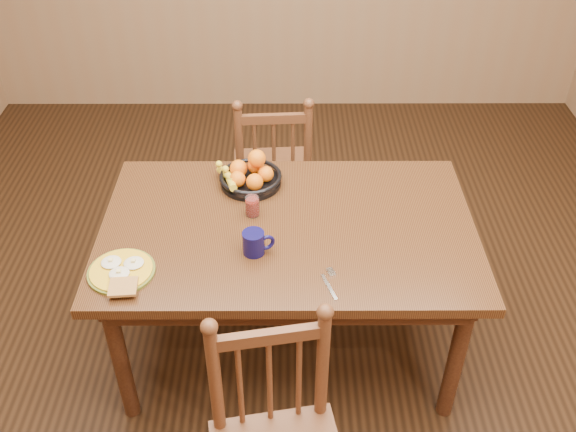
{
  "coord_description": "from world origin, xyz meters",
  "views": [
    {
      "loc": [
        -0.01,
        -2.14,
        2.47
      ],
      "look_at": [
        0.0,
        0.0,
        0.8
      ],
      "focal_mm": 40.0,
      "sensor_mm": 36.0,
      "label": 1
    }
  ],
  "objects_px": {
    "chair_far": "(273,171)",
    "breakfast_plate": "(122,271)",
    "coffee_mug": "(255,242)",
    "dining_table": "(288,240)",
    "fruit_bowl": "(250,175)"
  },
  "relations": [
    {
      "from": "coffee_mug",
      "to": "fruit_bowl",
      "type": "height_order",
      "value": "fruit_bowl"
    },
    {
      "from": "breakfast_plate",
      "to": "fruit_bowl",
      "type": "bearing_deg",
      "value": 52.02
    },
    {
      "from": "dining_table",
      "to": "coffee_mug",
      "type": "bearing_deg",
      "value": -127.69
    },
    {
      "from": "breakfast_plate",
      "to": "coffee_mug",
      "type": "xyz_separation_m",
      "value": [
        0.52,
        0.13,
        0.04
      ]
    },
    {
      "from": "fruit_bowl",
      "to": "dining_table",
      "type": "bearing_deg",
      "value": -60.23
    },
    {
      "from": "chair_far",
      "to": "coffee_mug",
      "type": "xyz_separation_m",
      "value": [
        -0.05,
        -1.01,
        0.34
      ]
    },
    {
      "from": "breakfast_plate",
      "to": "chair_far",
      "type": "bearing_deg",
      "value": 63.43
    },
    {
      "from": "fruit_bowl",
      "to": "coffee_mug",
      "type": "bearing_deg",
      "value": -85.05
    },
    {
      "from": "chair_far",
      "to": "coffee_mug",
      "type": "bearing_deg",
      "value": 83.48
    },
    {
      "from": "dining_table",
      "to": "fruit_bowl",
      "type": "relative_size",
      "value": 4.94
    },
    {
      "from": "coffee_mug",
      "to": "fruit_bowl",
      "type": "distance_m",
      "value": 0.48
    },
    {
      "from": "breakfast_plate",
      "to": "coffee_mug",
      "type": "bearing_deg",
      "value": 13.7
    },
    {
      "from": "dining_table",
      "to": "coffee_mug",
      "type": "distance_m",
      "value": 0.26
    },
    {
      "from": "dining_table",
      "to": "fruit_bowl",
      "type": "xyz_separation_m",
      "value": [
        -0.18,
        0.31,
        0.13
      ]
    },
    {
      "from": "chair_far",
      "to": "breakfast_plate",
      "type": "height_order",
      "value": "chair_far"
    }
  ]
}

